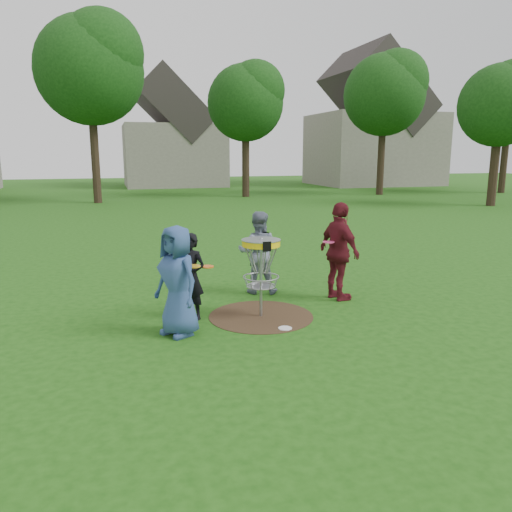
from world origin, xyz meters
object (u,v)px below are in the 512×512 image
object	(u,v)px
player_grey	(258,252)
disc_golf_basket	(261,258)
player_blue	(177,281)
player_black	(191,277)
player_maroon	(339,252)

from	to	relation	value
player_grey	disc_golf_basket	xyz separation A→B (m)	(-0.38, -1.45, 0.20)
disc_golf_basket	player_blue	bearing A→B (deg)	-162.54
player_black	disc_golf_basket	xyz separation A→B (m)	(1.16, -0.22, 0.29)
player_grey	player_maroon	size ratio (longest dim) A/B	0.88
player_grey	player_maroon	bearing A→B (deg)	165.70
player_black	player_maroon	bearing A→B (deg)	48.76
player_grey	disc_golf_basket	bearing A→B (deg)	94.73
player_grey	disc_golf_basket	distance (m)	1.51
player_blue	player_maroon	xyz separation A→B (m)	(3.19, 1.03, 0.08)
player_grey	player_maroon	distance (m)	1.61
player_grey	disc_golf_basket	size ratio (longest dim) A/B	1.19
player_maroon	disc_golf_basket	distance (m)	1.81
player_blue	player_grey	xyz separation A→B (m)	(1.85, 1.92, -0.03)
player_black	player_grey	size ratio (longest dim) A/B	0.89
player_blue	player_grey	distance (m)	2.66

